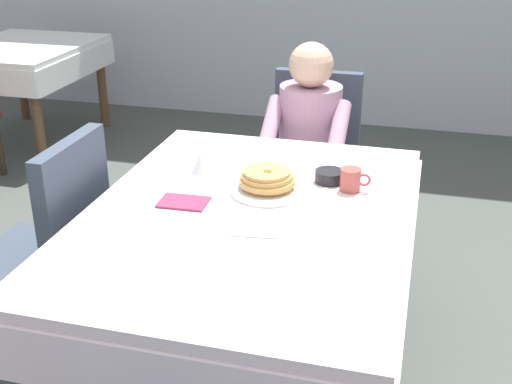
# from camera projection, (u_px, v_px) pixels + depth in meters

# --- Properties ---
(ground_plane) EXTENTS (14.00, 14.00, 0.00)m
(ground_plane) POSITION_uv_depth(u_px,v_px,m) (249.00, 382.00, 2.58)
(ground_plane) COLOR #474C47
(dining_table_main) EXTENTS (1.12, 1.52, 0.74)m
(dining_table_main) POSITION_uv_depth(u_px,v_px,m) (248.00, 234.00, 2.31)
(dining_table_main) COLOR silver
(dining_table_main) RESTS_ON ground
(chair_diner) EXTENTS (0.44, 0.45, 0.93)m
(chair_diner) POSITION_uv_depth(u_px,v_px,m) (313.00, 153.00, 3.39)
(chair_diner) COLOR #384251
(chair_diner) RESTS_ON ground
(diner_person) EXTENTS (0.40, 0.43, 1.12)m
(diner_person) POSITION_uv_depth(u_px,v_px,m) (308.00, 137.00, 3.19)
(diner_person) COLOR #B2849E
(diner_person) RESTS_ON ground
(chair_left_side) EXTENTS (0.45, 0.44, 0.93)m
(chair_left_side) POSITION_uv_depth(u_px,v_px,m) (56.00, 238.00, 2.54)
(chair_left_side) COLOR #384251
(chair_left_side) RESTS_ON ground
(plate_breakfast) EXTENTS (0.28, 0.28, 0.02)m
(plate_breakfast) POSITION_uv_depth(u_px,v_px,m) (268.00, 190.00, 2.42)
(plate_breakfast) COLOR white
(plate_breakfast) RESTS_ON dining_table_main
(breakfast_stack) EXTENTS (0.21, 0.21, 0.08)m
(breakfast_stack) POSITION_uv_depth(u_px,v_px,m) (267.00, 179.00, 2.40)
(breakfast_stack) COLOR tan
(breakfast_stack) RESTS_ON plate_breakfast
(cup_coffee) EXTENTS (0.11, 0.08, 0.08)m
(cup_coffee) POSITION_uv_depth(u_px,v_px,m) (351.00, 180.00, 2.41)
(cup_coffee) COLOR #B24C42
(cup_coffee) RESTS_ON dining_table_main
(bowl_butter) EXTENTS (0.11, 0.11, 0.04)m
(bowl_butter) POSITION_uv_depth(u_px,v_px,m) (329.00, 176.00, 2.50)
(bowl_butter) COLOR black
(bowl_butter) RESTS_ON dining_table_main
(syrup_pitcher) EXTENTS (0.08, 0.08, 0.07)m
(syrup_pitcher) POSITION_uv_depth(u_px,v_px,m) (200.00, 164.00, 2.57)
(syrup_pitcher) COLOR silver
(syrup_pitcher) RESTS_ON dining_table_main
(fork_left_of_plate) EXTENTS (0.03, 0.18, 0.00)m
(fork_left_of_plate) POSITION_uv_depth(u_px,v_px,m) (217.00, 188.00, 2.44)
(fork_left_of_plate) COLOR silver
(fork_left_of_plate) RESTS_ON dining_table_main
(knife_right_of_plate) EXTENTS (0.04, 0.20, 0.00)m
(knife_right_of_plate) POSITION_uv_depth(u_px,v_px,m) (318.00, 199.00, 2.36)
(knife_right_of_plate) COLOR silver
(knife_right_of_plate) RESTS_ON dining_table_main
(spoon_near_edge) EXTENTS (0.15, 0.03, 0.00)m
(spoon_near_edge) POSITION_uv_depth(u_px,v_px,m) (254.00, 236.00, 2.10)
(spoon_near_edge) COLOR silver
(spoon_near_edge) RESTS_ON dining_table_main
(napkin_folded) EXTENTS (0.17, 0.13, 0.01)m
(napkin_folded) POSITION_uv_depth(u_px,v_px,m) (183.00, 203.00, 2.32)
(napkin_folded) COLOR #8C2D4C
(napkin_folded) RESTS_ON dining_table_main
(background_table_far) EXTENTS (0.92, 1.12, 0.74)m
(background_table_far) POSITION_uv_depth(u_px,v_px,m) (23.00, 61.00, 4.88)
(background_table_far) COLOR white
(background_table_far) RESTS_ON ground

